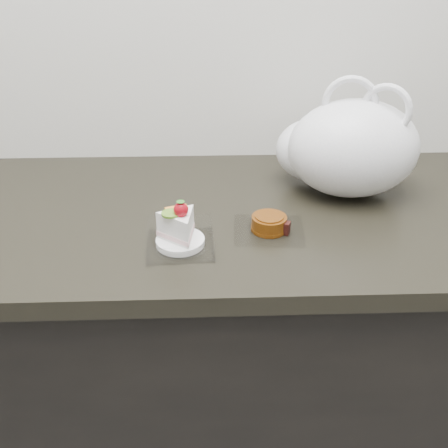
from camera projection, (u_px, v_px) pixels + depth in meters
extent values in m
cube|color=black|center=(204.00, 363.00, 1.34)|extent=(2.00, 0.60, 0.86)
cube|color=black|center=(200.00, 216.00, 1.12)|extent=(2.04, 0.64, 0.04)
cube|color=white|center=(180.00, 245.00, 0.97)|extent=(0.14, 0.14, 0.00)
cylinder|color=white|center=(180.00, 241.00, 0.97)|extent=(0.09, 0.09, 0.01)
ellipsoid|color=red|center=(181.00, 210.00, 0.92)|extent=(0.03, 0.02, 0.03)
cone|color=#2D7223|center=(181.00, 203.00, 0.92)|extent=(0.02, 0.02, 0.01)
cylinder|color=olive|center=(170.00, 214.00, 0.93)|extent=(0.03, 0.03, 0.00)
cube|color=orange|center=(176.00, 208.00, 0.95)|extent=(0.05, 0.03, 0.00)
cube|color=white|center=(269.00, 230.00, 1.02)|extent=(0.15, 0.14, 0.00)
cylinder|color=#5B310A|center=(269.00, 223.00, 1.02)|extent=(0.08, 0.08, 0.03)
cylinder|color=#5B310A|center=(269.00, 228.00, 1.02)|extent=(0.08, 0.08, 0.01)
cylinder|color=#5B310A|center=(269.00, 216.00, 1.01)|extent=(0.06, 0.06, 0.00)
cube|color=black|center=(285.00, 228.00, 1.00)|extent=(0.03, 0.02, 0.03)
ellipsoid|color=white|center=(353.00, 149.00, 1.12)|extent=(0.36, 0.33, 0.22)
ellipsoid|color=white|center=(312.00, 150.00, 1.18)|extent=(0.22, 0.21, 0.14)
torus|color=white|center=(350.00, 103.00, 1.08)|extent=(0.12, 0.05, 0.12)
torus|color=white|center=(386.00, 110.00, 1.05)|extent=(0.10, 0.08, 0.11)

